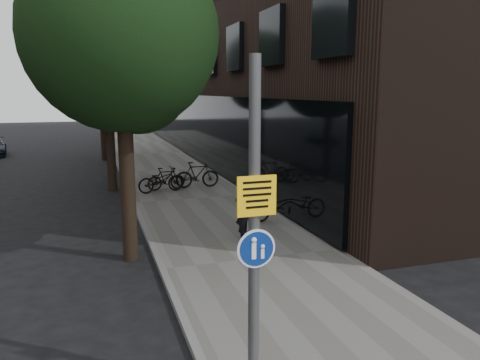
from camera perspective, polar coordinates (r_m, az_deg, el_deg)
name	(u,v)px	position (r m, az deg, el deg)	size (l,w,h in m)	color
ground	(310,332)	(8.48, 8.49, -17.83)	(120.00, 120.00, 0.00)	black
sidewalk	(196,200)	(17.49, -5.38, -2.40)	(4.50, 60.00, 0.12)	slate
curb_edge	(134,204)	(17.16, -12.74, -2.87)	(0.15, 60.00, 0.13)	slate
building_right_dark_brick	(280,11)	(31.40, 4.91, 19.87)	(12.00, 40.00, 18.00)	black
street_tree_near	(124,43)	(11.36, -13.98, 15.86)	(4.40, 4.40, 7.50)	black
street_tree_mid	(108,63)	(19.82, -15.80, 13.51)	(5.00, 5.00, 7.80)	black
street_tree_far	(101,72)	(28.81, -16.55, 12.51)	(5.00, 5.00, 7.80)	black
signpost	(254,230)	(5.92, 1.73, -6.15)	(0.50, 0.15, 4.36)	#595B5E
pedestrian	(248,211)	(12.04, 0.94, -3.83)	(0.64, 0.42, 1.77)	black
parked_bike_facade_near	(279,206)	(14.37, 4.74, -3.13)	(0.63, 1.81, 0.95)	black
parked_bike_facade_far	(197,175)	(19.31, -5.25, 0.66)	(0.50, 1.78, 1.07)	black
parked_bike_curb_near	(161,180)	(18.61, -9.63, 0.01)	(0.64, 1.85, 0.97)	black
parked_bike_curb_far	(166,179)	(18.99, -9.00, 0.16)	(0.43, 1.52, 0.92)	black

